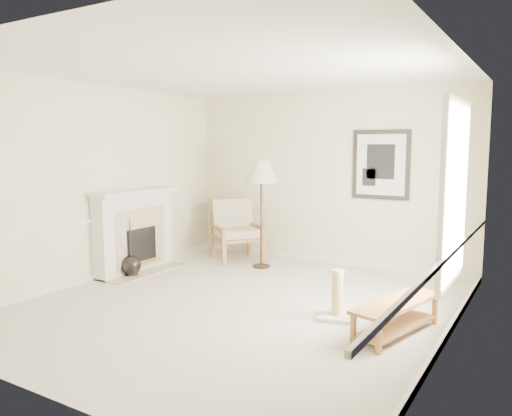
{
  "coord_description": "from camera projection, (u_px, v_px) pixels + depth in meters",
  "views": [
    {
      "loc": [
        3.36,
        -5.1,
        1.98
      ],
      "look_at": [
        -0.15,
        0.7,
        1.15
      ],
      "focal_mm": 35.0,
      "sensor_mm": 36.0,
      "label": 1
    }
  ],
  "objects": [
    {
      "name": "fireplace",
      "position": [
        135.0,
        232.0,
        7.93
      ],
      "size": [
        0.64,
        1.64,
        1.31
      ],
      "color": "white",
      "rests_on": "ground"
    },
    {
      "name": "room",
      "position": [
        250.0,
        156.0,
        6.06
      ],
      "size": [
        5.04,
        5.54,
        2.92
      ],
      "color": "beige",
      "rests_on": "ground"
    },
    {
      "name": "armchair",
      "position": [
        235.0,
        227.0,
        8.85
      ],
      "size": [
        1.16,
        1.15,
        1.06
      ],
      "rotation": [
        0.0,
        0.0,
        0.9
      ],
      "color": "olive",
      "rests_on": "ground"
    },
    {
      "name": "floor_lamp",
      "position": [
        261.0,
        175.0,
        8.09
      ],
      "size": [
        0.72,
        0.72,
        1.76
      ],
      "rotation": [
        0.0,
        0.0,
        -0.38
      ],
      "color": "black",
      "rests_on": "ground"
    },
    {
      "name": "floor_vase",
      "position": [
        131.0,
        266.0,
        7.63
      ],
      "size": [
        0.31,
        0.31,
        0.91
      ],
      "rotation": [
        0.0,
        0.0,
        0.38
      ],
      "color": "black",
      "rests_on": "ground"
    },
    {
      "name": "ground",
      "position": [
        237.0,
        305.0,
        6.29
      ],
      "size": [
        5.5,
        5.5,
        0.0
      ],
      "primitive_type": "plane",
      "color": "silver",
      "rests_on": "ground"
    },
    {
      "name": "bench",
      "position": [
        397.0,
        312.0,
        5.27
      ],
      "size": [
        0.68,
        1.33,
        0.36
      ],
      "rotation": [
        0.0,
        0.0,
        -0.25
      ],
      "color": "olive",
      "rests_on": "ground"
    },
    {
      "name": "scratching_post",
      "position": [
        337.0,
        303.0,
        5.77
      ],
      "size": [
        0.5,
        0.5,
        0.58
      ],
      "rotation": [
        0.0,
        0.0,
        0.26
      ],
      "color": "beige",
      "rests_on": "ground"
    }
  ]
}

